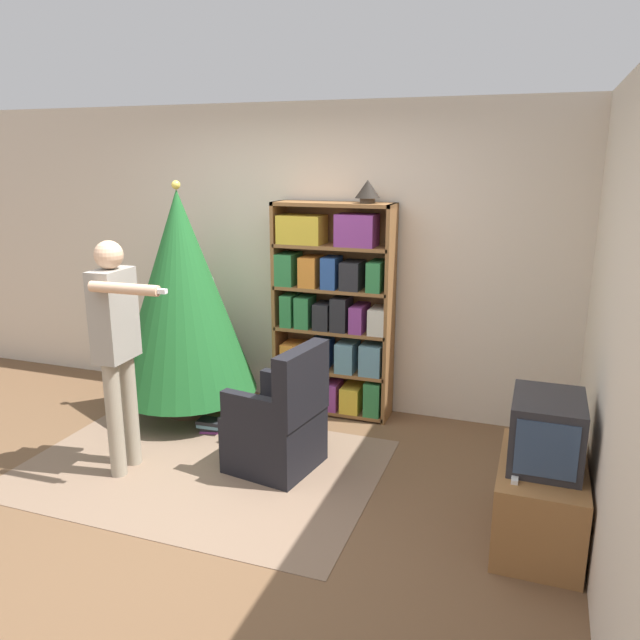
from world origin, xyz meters
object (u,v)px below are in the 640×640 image
at_px(bookshelf, 333,314).
at_px(table_lamp, 368,190).
at_px(christmas_tree, 182,294).
at_px(armchair, 279,426).
at_px(standing_person, 117,339).
at_px(television, 547,431).

xyz_separation_m(bookshelf, table_lamp, (0.28, 0.01, 1.02)).
bearing_deg(table_lamp, christmas_tree, -161.90).
height_order(armchair, standing_person, standing_person).
relative_size(bookshelf, table_lamp, 9.01).
distance_m(armchair, standing_person, 1.26).
bearing_deg(christmas_tree, table_lamp, 18.10).
relative_size(armchair, standing_person, 0.56).
relative_size(television, standing_person, 0.31).
height_order(television, christmas_tree, christmas_tree).
distance_m(bookshelf, standing_person, 1.81).
bearing_deg(christmas_tree, television, -17.81).
bearing_deg(bookshelf, table_lamp, 1.75).
relative_size(christmas_tree, standing_person, 1.21).
height_order(bookshelf, television, bookshelf).
xyz_separation_m(christmas_tree, armchair, (1.13, -0.63, -0.74)).
distance_m(bookshelf, table_lamp, 1.06).
relative_size(television, table_lamp, 2.54).
xyz_separation_m(television, christmas_tree, (-2.88, 0.93, 0.38)).
relative_size(christmas_tree, armchair, 2.15).
xyz_separation_m(television, armchair, (-1.75, 0.29, -0.36)).
relative_size(bookshelf, standing_person, 1.10).
bearing_deg(standing_person, table_lamp, 136.48).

